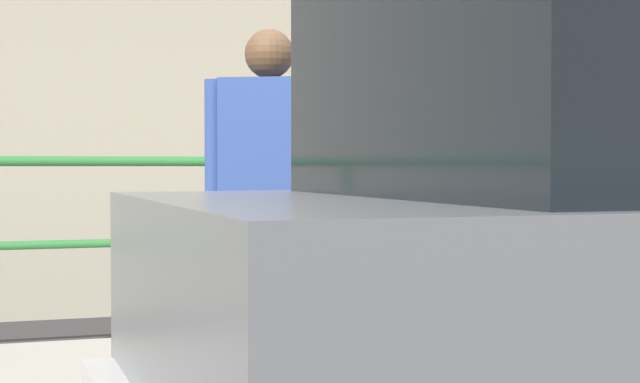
% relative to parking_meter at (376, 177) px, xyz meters
% --- Properties ---
extents(sidewalk_curb, '(36.00, 2.49, 0.16)m').
position_rel_parking_meter_xyz_m(sidewalk_curb, '(0.38, 0.71, -1.10)').
color(sidewalk_curb, '#ADA8A0').
rests_on(sidewalk_curb, ground).
extents(parking_meter, '(0.15, 0.16, 1.47)m').
position_rel_parking_meter_xyz_m(parking_meter, '(0.00, 0.00, 0.00)').
color(parking_meter, slate).
rests_on(parking_meter, sidewalk_curb).
extents(pedestrian_at_meter, '(0.72, 0.42, 1.71)m').
position_rel_parking_meter_xyz_m(pedestrian_at_meter, '(-0.46, 0.20, -0.04)').
color(pedestrian_at_meter, '#1E233F').
rests_on(pedestrian_at_meter, sidewalk_curb).
extents(background_railing, '(24.06, 0.06, 1.13)m').
position_rel_parking_meter_xyz_m(background_railing, '(0.38, 1.79, -0.21)').
color(background_railing, '#2D7A38').
rests_on(background_railing, sidewalk_curb).
extents(backdrop_wall, '(32.00, 0.50, 3.22)m').
position_rel_parking_meter_xyz_m(backdrop_wall, '(0.38, 4.08, 0.43)').
color(backdrop_wall, '#ADA38E').
rests_on(backdrop_wall, ground).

